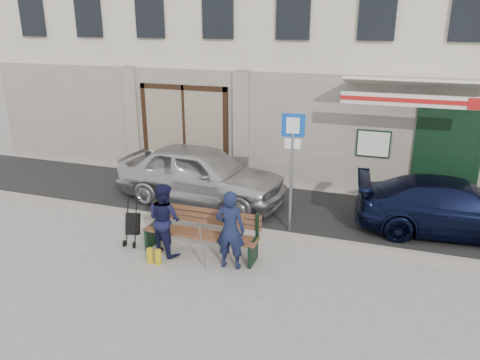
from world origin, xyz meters
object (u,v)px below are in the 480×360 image
at_px(parking_sign, 292,154).
at_px(man, 230,230).
at_px(stroller, 133,225).
at_px(car_navy, 455,208).
at_px(car_silver, 201,174).
at_px(bench, 199,233).
at_px(woman, 164,219).

xyz_separation_m(parking_sign, man, (-0.69, -1.98, -1.02)).
bearing_deg(man, stroller, -11.85).
bearing_deg(parking_sign, car_navy, 11.76).
xyz_separation_m(car_silver, parking_sign, (2.62, -1.02, 1.05)).
bearing_deg(parking_sign, car_silver, 153.26).
distance_m(man, stroller, 2.34).
distance_m(bench, stroller, 1.51).
xyz_separation_m(car_navy, woman, (-5.60, -2.95, 0.13)).
bearing_deg(parking_sign, stroller, -155.55).
bearing_deg(stroller, bench, -10.35).
xyz_separation_m(car_navy, parking_sign, (-3.46, -1.08, 1.18)).
distance_m(car_navy, woman, 6.33).
height_order(parking_sign, man, parking_sign).
height_order(car_silver, bench, car_silver).
bearing_deg(parking_sign, bench, -137.12).
distance_m(parking_sign, woman, 3.04).
height_order(parking_sign, woman, parking_sign).
bearing_deg(stroller, car_navy, 11.27).
distance_m(car_silver, woman, 2.93).
distance_m(car_silver, car_navy, 6.08).
xyz_separation_m(woman, stroller, (-0.85, 0.15, -0.32)).
bearing_deg(woman, man, -163.05).
distance_m(car_navy, bench, 5.67).
xyz_separation_m(bench, woman, (-0.65, -0.20, 0.29)).
relative_size(woman, stroller, 1.53).
height_order(woman, stroller, woman).
bearing_deg(bench, car_silver, 112.78).
relative_size(car_navy, woman, 2.84).
bearing_deg(bench, parking_sign, 48.39).
xyz_separation_m(man, woman, (-1.45, 0.11, -0.03)).
relative_size(car_navy, bench, 1.78).
bearing_deg(man, car_navy, -149.19).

